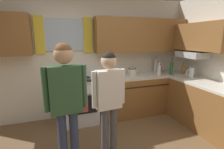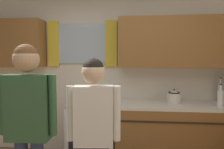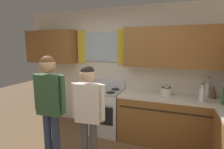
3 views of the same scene
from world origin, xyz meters
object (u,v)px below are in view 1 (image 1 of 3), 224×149
at_px(bottle_squat_brown, 160,69).
at_px(adult_in_plaid, 109,93).
at_px(bottle_milk_white, 159,70).
at_px(stovetop_kettle, 132,71).
at_px(bottle_wine_green, 171,68).
at_px(adult_left, 66,95).
at_px(bottle_tall_clear, 155,66).
at_px(bottle_oil_amber, 183,69).
at_px(stove_oven, 80,100).
at_px(water_pitcher, 191,73).

bearing_deg(bottle_squat_brown, adult_in_plaid, -142.52).
height_order(bottle_milk_white, stovetop_kettle, bottle_milk_white).
bearing_deg(bottle_wine_green, adult_left, -155.08).
bearing_deg(bottle_squat_brown, bottle_tall_clear, 147.22).
height_order(bottle_tall_clear, bottle_oil_amber, bottle_tall_clear).
distance_m(stove_oven, bottle_wine_green, 2.17).
xyz_separation_m(bottle_oil_amber, bottle_squat_brown, (-0.40, 0.34, -0.03)).
relative_size(bottle_milk_white, bottle_tall_clear, 0.85).
bearing_deg(adult_left, bottle_milk_white, 28.53).
bearing_deg(bottle_milk_white, bottle_oil_amber, -5.83).
bearing_deg(stove_oven, water_pitcher, -14.05).
bearing_deg(adult_in_plaid, stove_oven, 101.35).
relative_size(bottle_milk_white, bottle_squat_brown, 1.53).
relative_size(stove_oven, stovetop_kettle, 4.02).
bearing_deg(bottle_squat_brown, stovetop_kettle, -174.08).
relative_size(bottle_wine_green, adult_in_plaid, 0.25).
xyz_separation_m(bottle_oil_amber, stovetop_kettle, (-1.18, 0.26, -0.01)).
distance_m(stove_oven, bottle_oil_amber, 2.45).
xyz_separation_m(bottle_milk_white, water_pitcher, (0.51, -0.42, -0.01)).
xyz_separation_m(stove_oven, bottle_wine_green, (2.08, -0.17, 0.58)).
xyz_separation_m(bottle_oil_amber, adult_left, (-2.71, -1.08, 0.05)).
height_order(stove_oven, bottle_tall_clear, bottle_tall_clear).
bearing_deg(bottle_squat_brown, water_pitcher, -67.32).
xyz_separation_m(bottle_oil_amber, water_pitcher, (-0.11, -0.35, 0.00)).
distance_m(bottle_milk_white, stovetop_kettle, 0.60).
bearing_deg(stovetop_kettle, water_pitcher, -29.77).
bearing_deg(bottle_oil_amber, bottle_milk_white, 174.17).
xyz_separation_m(bottle_milk_white, bottle_wine_green, (0.32, -0.02, 0.03)).
bearing_deg(bottle_wine_green, bottle_squat_brown, 108.62).
xyz_separation_m(bottle_milk_white, adult_in_plaid, (-1.52, -1.05, -0.04)).
bearing_deg(bottle_milk_white, stove_oven, 175.03).
distance_m(bottle_squat_brown, adult_in_plaid, 2.19).
bearing_deg(bottle_tall_clear, bottle_milk_white, -110.82).
distance_m(bottle_oil_amber, stovetop_kettle, 1.21).
relative_size(water_pitcher, adult_in_plaid, 0.14).
height_order(bottle_wine_green, bottle_tall_clear, bottle_wine_green).
height_order(bottle_oil_amber, water_pitcher, bottle_oil_amber).
bearing_deg(bottle_squat_brown, bottle_wine_green, -71.38).
bearing_deg(bottle_oil_amber, water_pitcher, -106.59).
bearing_deg(stovetop_kettle, bottle_milk_white, -19.37).
bearing_deg(adult_in_plaid, bottle_tall_clear, 40.12).
height_order(bottle_tall_clear, stovetop_kettle, bottle_tall_clear).
xyz_separation_m(bottle_milk_white, bottle_tall_clear, (0.13, 0.34, 0.02)).
bearing_deg(water_pitcher, adult_left, -164.46).
height_order(adult_left, adult_in_plaid, adult_left).
height_order(stove_oven, water_pitcher, water_pitcher).
xyz_separation_m(bottle_oil_amber, adult_in_plaid, (-2.14, -0.99, -0.03)).
distance_m(bottle_tall_clear, adult_left, 2.67).
height_order(stove_oven, bottle_oil_amber, bottle_oil_amber).
bearing_deg(bottle_oil_amber, bottle_tall_clear, 140.46).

